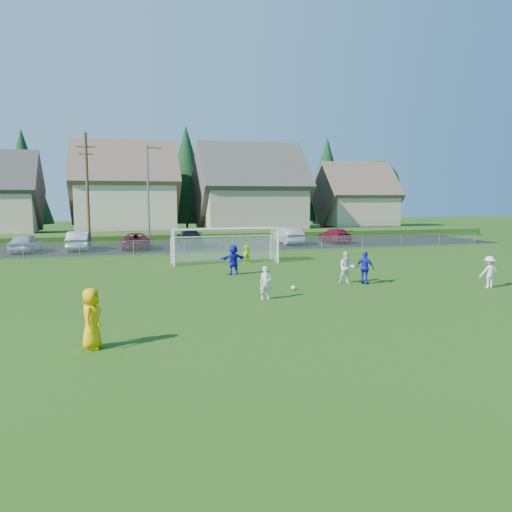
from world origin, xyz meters
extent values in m
plane|color=#193D0C|center=(0.00, 0.00, 0.00)|extent=(160.00, 160.00, 0.00)
plane|color=black|center=(0.00, 27.50, 0.01)|extent=(60.00, 60.00, 0.00)
cube|color=#1E420F|center=(0.00, 35.00, 0.40)|extent=(70.00, 6.00, 0.80)
sphere|color=white|center=(1.09, 5.01, 0.11)|extent=(0.22, 0.22, 0.22)
imported|color=#F7B704|center=(-8.25, -2.41, 0.95)|extent=(0.83, 1.06, 1.90)
imported|color=silver|center=(-0.93, 3.18, 0.76)|extent=(0.57, 0.39, 1.52)
imported|color=silver|center=(4.46, 5.93, 0.87)|extent=(0.99, 0.86, 1.73)
imported|color=silver|center=(10.94, 2.80, 0.81)|extent=(1.09, 0.67, 1.63)
imported|color=#1317B4|center=(5.34, 5.51, 0.88)|extent=(0.92, 1.09, 1.75)
imported|color=#1317B4|center=(-0.66, 10.58, 0.90)|extent=(1.74, 0.86, 1.80)
imported|color=#B6DE1A|center=(1.44, 15.50, 0.77)|extent=(0.64, 0.52, 1.54)
imported|color=#B1B4B9|center=(-14.54, 26.87, 0.78)|extent=(2.41, 4.80, 1.57)
imported|color=silver|center=(-10.35, 27.60, 0.82)|extent=(1.99, 5.05, 1.64)
imported|color=#5D0A1C|center=(-5.60, 27.25, 0.72)|extent=(2.56, 5.25, 1.44)
imported|color=black|center=(-0.72, 27.75, 0.79)|extent=(2.59, 5.56, 1.57)
imported|color=#B1B1B1|center=(8.99, 27.68, 0.82)|extent=(1.96, 5.06, 1.64)
imported|color=maroon|center=(13.94, 27.73, 0.72)|extent=(2.28, 5.05, 1.44)
cylinder|color=white|center=(-3.65, 15.00, 1.22)|extent=(0.12, 0.12, 2.44)
cylinder|color=white|center=(3.65, 15.00, 1.22)|extent=(0.12, 0.12, 2.44)
cylinder|color=white|center=(0.00, 15.00, 2.44)|extent=(7.30, 0.12, 0.12)
cylinder|color=white|center=(-3.65, 16.80, 0.90)|extent=(0.08, 0.08, 1.80)
cylinder|color=white|center=(3.65, 16.80, 0.90)|extent=(0.08, 0.08, 1.80)
cylinder|color=white|center=(0.00, 16.80, 1.80)|extent=(7.30, 0.08, 0.08)
cube|color=silver|center=(0.00, 16.80, 0.90)|extent=(7.30, 0.02, 1.80)
cube|color=silver|center=(-3.65, 15.90, 1.22)|extent=(0.02, 1.80, 2.44)
cube|color=silver|center=(3.65, 15.90, 1.22)|extent=(0.02, 1.80, 2.44)
cube|color=silver|center=(0.00, 15.90, 2.44)|extent=(7.30, 1.80, 0.02)
cube|color=gray|center=(0.00, 22.00, 1.18)|extent=(52.00, 0.03, 0.03)
cube|color=gray|center=(0.00, 22.00, 0.60)|extent=(52.00, 0.02, 1.14)
cylinder|color=gray|center=(0.00, 22.00, 0.60)|extent=(0.06, 0.06, 1.20)
cylinder|color=gray|center=(26.00, 22.00, 0.60)|extent=(0.06, 0.06, 1.20)
cylinder|color=slate|center=(-4.50, 26.00, 4.50)|extent=(0.18, 0.18, 9.00)
cylinder|color=slate|center=(-4.00, 26.00, 8.80)|extent=(1.20, 0.12, 0.12)
cube|color=slate|center=(-3.40, 26.00, 8.75)|extent=(0.36, 0.18, 0.12)
cylinder|color=#473321|center=(-9.50, 27.00, 5.00)|extent=(0.26, 0.26, 10.00)
cube|color=#473321|center=(-9.50, 27.00, 8.80)|extent=(1.60, 0.10, 0.10)
cube|color=#473321|center=(-9.50, 27.00, 8.20)|extent=(1.30, 0.10, 0.10)
cube|color=#C6B58E|center=(-6.00, 43.00, 3.55)|extent=(11.00, 9.00, 5.50)
pyramid|color=brown|center=(-6.00, 43.00, 11.26)|extent=(12.10, 9.90, 4.96)
cube|color=tan|center=(9.00, 42.00, 3.30)|extent=(12.00, 10.00, 5.00)
pyramid|color=#4C473F|center=(9.00, 42.00, 11.32)|extent=(13.20, 11.00, 5.52)
cube|color=tan|center=(24.00, 43.00, 2.80)|extent=(9.00, 8.00, 4.00)
pyramid|color=brown|center=(24.00, 43.00, 9.21)|extent=(9.90, 8.80, 4.41)
cylinder|color=#382616|center=(-18.00, 50.00, 0.60)|extent=(0.30, 0.30, 1.20)
cone|color=#143819|center=(-18.00, 50.00, 7.05)|extent=(6.76, 6.76, 11.70)
cylinder|color=#382616|center=(-8.00, 51.00, 0.60)|extent=(0.30, 0.30, 1.20)
cone|color=#143819|center=(-8.00, 51.00, 6.60)|extent=(6.24, 6.24, 10.80)
cylinder|color=#382616|center=(2.00, 48.00, 0.60)|extent=(0.30, 0.30, 1.20)
cone|color=#143819|center=(2.00, 48.00, 7.50)|extent=(7.28, 7.28, 12.60)
cylinder|color=#382616|center=(12.00, 50.00, 1.98)|extent=(0.36, 0.36, 3.96)
sphere|color=#2B5B19|center=(12.00, 50.00, 6.82)|extent=(8.36, 8.36, 8.36)
cylinder|color=#382616|center=(22.00, 48.00, 0.60)|extent=(0.30, 0.30, 1.20)
cone|color=#143819|center=(22.00, 48.00, 7.05)|extent=(6.76, 6.76, 11.70)
cylinder|color=#382616|center=(30.00, 49.00, 1.80)|extent=(0.36, 0.36, 3.60)
sphere|color=#2B5B19|center=(30.00, 49.00, 6.20)|extent=(7.60, 7.60, 7.60)
camera|label=1|loc=(-7.52, -18.15, 4.69)|focal=35.00mm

